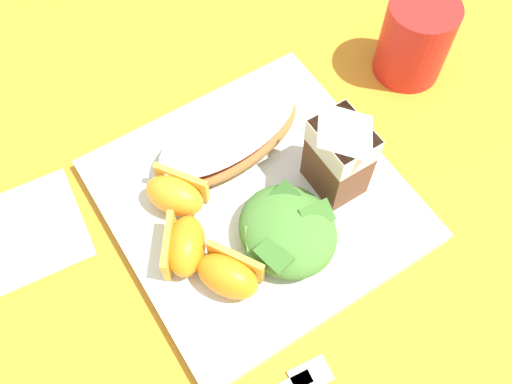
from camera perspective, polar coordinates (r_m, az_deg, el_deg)
name	(u,v)px	position (r m, az deg, el deg)	size (l,w,h in m)	color
ground	(256,204)	(0.58, 0.00, -1.22)	(3.00, 3.00, 0.00)	orange
white_plate	(256,200)	(0.58, 0.00, -0.85)	(0.28, 0.28, 0.02)	white
cheesy_pizza_bread	(229,137)	(0.59, -2.73, 5.63)	(0.10, 0.18, 0.04)	#A87038
green_salad_pile	(287,231)	(0.53, 3.13, -3.96)	(0.10, 0.09, 0.04)	#4C8433
milk_carton	(340,150)	(0.53, 8.56, 4.23)	(0.06, 0.04, 0.11)	brown
orange_wedge_front	(175,194)	(0.55, -8.19, -0.23)	(0.07, 0.06, 0.04)	orange
orange_wedge_middle	(184,246)	(0.53, -7.29, -5.45)	(0.07, 0.06, 0.04)	orange
orange_wedge_rear	(228,275)	(0.52, -2.81, -8.36)	(0.07, 0.06, 0.04)	orange
paper_napkin	(27,231)	(0.61, -22.22, -3.71)	(0.11, 0.11, 0.00)	white
drinking_red_cup	(415,39)	(0.68, 15.83, 14.66)	(0.08, 0.08, 0.10)	red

